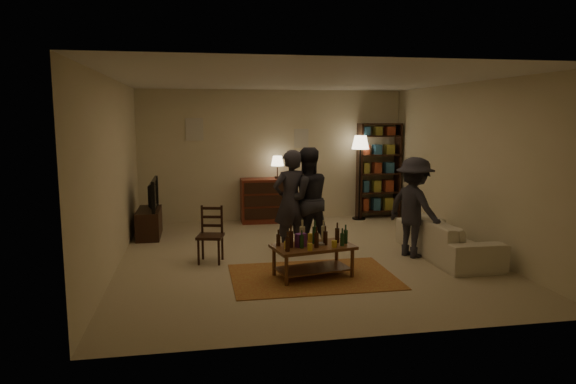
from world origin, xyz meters
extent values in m
plane|color=#C6B793|center=(0.00, 0.00, 0.00)|extent=(6.00, 6.00, 0.00)
plane|color=beige|center=(0.00, 3.00, 1.35)|extent=(5.50, 0.00, 5.50)
plane|color=beige|center=(-2.75, 0.00, 1.35)|extent=(0.00, 6.00, 6.00)
plane|color=beige|center=(2.75, 0.00, 1.35)|extent=(0.00, 6.00, 6.00)
plane|color=beige|center=(0.00, -3.00, 1.35)|extent=(5.50, 0.00, 5.50)
plane|color=white|center=(0.00, 0.00, 2.70)|extent=(6.00, 6.00, 0.00)
cube|color=beige|center=(-1.60, 2.98, 1.90)|extent=(0.35, 0.03, 0.45)
cube|color=beige|center=(0.60, 2.98, 1.70)|extent=(0.30, 0.03, 0.40)
cube|color=#9C4122|center=(-0.07, -1.03, 0.01)|extent=(2.20, 1.50, 0.01)
cube|color=brown|center=(-0.07, -1.03, 0.42)|extent=(1.17, 0.78, 0.04)
cube|color=brown|center=(-0.07, -1.03, 0.12)|extent=(1.05, 0.67, 0.02)
cylinder|color=brown|center=(-0.49, -1.35, 0.20)|extent=(0.05, 0.05, 0.40)
cylinder|color=brown|center=(0.44, -1.17, 0.20)|extent=(0.05, 0.05, 0.40)
cylinder|color=brown|center=(-0.58, -0.90, 0.20)|extent=(0.05, 0.05, 0.40)
cylinder|color=brown|center=(0.35, -0.71, 0.20)|extent=(0.05, 0.05, 0.40)
cylinder|color=gold|center=(-0.45, -1.14, 0.49)|extent=(0.07, 0.07, 0.10)
cylinder|color=gold|center=(-0.17, -1.28, 0.48)|extent=(0.07, 0.07, 0.09)
cylinder|color=gold|center=(-0.06, -0.80, 0.49)|extent=(0.07, 0.07, 0.11)
cylinder|color=gold|center=(0.19, -1.17, 0.48)|extent=(0.07, 0.07, 0.09)
cube|color=#6E338D|center=(-0.25, -1.05, 0.53)|extent=(0.17, 0.15, 0.18)
cylinder|color=gray|center=(0.05, -1.03, 0.45)|extent=(0.12, 0.12, 0.03)
cube|color=black|center=(-1.41, -0.07, 0.40)|extent=(0.44, 0.44, 0.04)
cylinder|color=black|center=(-1.59, -0.18, 0.19)|extent=(0.04, 0.04, 0.39)
cylinder|color=black|center=(-1.30, -0.25, 0.19)|extent=(0.04, 0.04, 0.39)
cylinder|color=black|center=(-1.52, 0.11, 0.19)|extent=(0.04, 0.04, 0.39)
cylinder|color=black|center=(-1.23, 0.04, 0.19)|extent=(0.04, 0.04, 0.39)
cube|color=black|center=(-1.38, 0.08, 0.63)|extent=(0.30, 0.10, 0.44)
cube|color=black|center=(-2.45, 1.80, 0.25)|extent=(0.40, 1.00, 0.50)
imported|color=black|center=(-2.43, 1.80, 0.78)|extent=(0.13, 0.97, 0.56)
cube|color=maroon|center=(-0.20, 2.72, 0.45)|extent=(1.00, 0.48, 0.90)
cube|color=black|center=(-0.20, 2.47, 0.22)|extent=(0.92, 0.02, 0.22)
cube|color=black|center=(-0.20, 2.47, 0.48)|extent=(0.92, 0.02, 0.22)
cube|color=black|center=(-0.20, 2.47, 0.74)|extent=(0.92, 0.02, 0.22)
cylinder|color=black|center=(0.05, 2.72, 0.92)|extent=(0.12, 0.12, 0.04)
cylinder|color=black|center=(0.05, 2.72, 1.05)|extent=(0.02, 0.02, 0.22)
cone|color=#FFE5B2|center=(0.05, 2.72, 1.26)|extent=(0.26, 0.26, 0.20)
cube|color=black|center=(1.82, 2.78, 1.00)|extent=(0.04, 0.34, 2.00)
cube|color=black|center=(2.68, 2.78, 1.00)|extent=(0.04, 0.34, 2.00)
cube|color=black|center=(2.25, 2.78, 0.15)|extent=(0.90, 0.34, 0.03)
cube|color=black|center=(2.25, 2.78, 0.55)|extent=(0.90, 0.34, 0.03)
cube|color=black|center=(2.25, 2.78, 0.95)|extent=(0.90, 0.34, 0.03)
cube|color=black|center=(2.25, 2.78, 1.35)|extent=(0.90, 0.34, 0.03)
cube|color=black|center=(2.25, 2.78, 1.75)|extent=(0.90, 0.34, 0.03)
cube|color=black|center=(2.25, 2.78, 2.00)|extent=(0.90, 0.34, 0.03)
cube|color=#973B21|center=(1.95, 2.78, 0.29)|extent=(0.12, 0.22, 0.26)
cube|color=#285678|center=(2.20, 2.78, 0.29)|extent=(0.15, 0.22, 0.26)
cube|color=olive|center=(2.47, 2.78, 0.29)|extent=(0.18, 0.22, 0.26)
cube|color=#285678|center=(1.95, 2.78, 0.69)|extent=(0.12, 0.22, 0.24)
cube|color=olive|center=(2.20, 2.78, 0.69)|extent=(0.15, 0.22, 0.24)
cube|color=#973B21|center=(2.47, 2.78, 0.69)|extent=(0.18, 0.22, 0.24)
cube|color=olive|center=(1.95, 2.78, 1.07)|extent=(0.12, 0.22, 0.22)
cube|color=#973B21|center=(2.20, 2.78, 1.07)|extent=(0.15, 0.22, 0.22)
cube|color=#285678|center=(2.47, 2.78, 1.07)|extent=(0.18, 0.22, 0.22)
cube|color=#973B21|center=(1.95, 2.78, 1.47)|extent=(0.12, 0.22, 0.20)
cube|color=#285678|center=(2.20, 2.78, 1.47)|extent=(0.15, 0.22, 0.20)
cube|color=olive|center=(2.47, 2.78, 1.47)|extent=(0.18, 0.22, 0.20)
cube|color=#285678|center=(1.95, 2.78, 1.85)|extent=(0.12, 0.22, 0.18)
cube|color=olive|center=(2.20, 2.78, 1.85)|extent=(0.15, 0.22, 0.18)
cube|color=#973B21|center=(2.47, 2.78, 1.85)|extent=(0.18, 0.22, 0.18)
cylinder|color=black|center=(1.79, 2.65, 0.01)|extent=(0.28, 0.28, 0.03)
cylinder|color=black|center=(1.79, 2.65, 0.79)|extent=(0.03, 0.03, 1.57)
cone|color=#FFE5B2|center=(1.79, 2.65, 1.63)|extent=(0.36, 0.36, 0.28)
imported|color=beige|center=(2.20, -0.40, 0.30)|extent=(0.81, 2.08, 0.61)
imported|color=#28262E|center=(-0.14, 0.26, 0.82)|extent=(0.69, 0.57, 1.65)
imported|color=#222228|center=(0.14, 0.36, 0.84)|extent=(0.89, 0.74, 1.68)
imported|color=#27262E|center=(1.70, -0.29, 0.77)|extent=(0.92, 1.14, 1.55)
camera|label=1|loc=(-1.61, -7.59, 2.16)|focal=32.00mm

